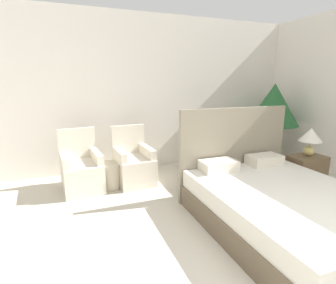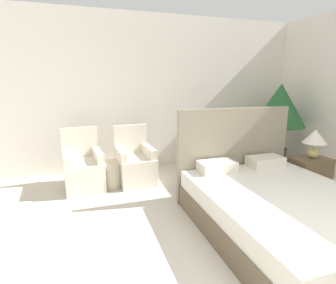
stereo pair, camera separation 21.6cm
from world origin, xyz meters
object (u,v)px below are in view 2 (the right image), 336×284
object	(u,v)px
armchair_near_window_right	(135,166)
side_table	(111,174)
table_lamp	(315,139)
bed	(280,209)
potted_palm	(279,109)
armchair_near_window_left	(83,170)
nightstand	(309,175)

from	to	relation	value
armchair_near_window_right	side_table	bearing A→B (deg)	-173.63
armchair_near_window_right	table_lamp	bearing A→B (deg)	-30.27
bed	side_table	size ratio (longest dim) A/B	5.43
bed	potted_palm	size ratio (longest dim) A/B	1.34
bed	potted_palm	xyz separation A→B (m)	(1.65, 2.07, 0.86)
side_table	armchair_near_window_left	bearing A→B (deg)	170.16
armchair_near_window_left	table_lamp	world-z (taller)	table_lamp
armchair_near_window_right	table_lamp	xyz separation A→B (m)	(2.47, -1.24, 0.56)
armchair_near_window_left	nightstand	distance (m)	3.51
bed	armchair_near_window_right	size ratio (longest dim) A/B	2.34
armchair_near_window_right	table_lamp	world-z (taller)	table_lamp
armchair_near_window_left	side_table	bearing A→B (deg)	-15.51
armchair_near_window_right	table_lamp	size ratio (longest dim) A/B	2.15
bed	table_lamp	world-z (taller)	bed
armchair_near_window_right	nightstand	bearing A→B (deg)	-30.49
table_lamp	side_table	world-z (taller)	table_lamp
armchair_near_window_left	potted_palm	distance (m)	3.85
bed	table_lamp	bearing A→B (deg)	32.16
armchair_near_window_right	side_table	size ratio (longest dim) A/B	2.32
nightstand	side_table	bearing A→B (deg)	157.77
potted_palm	side_table	xyz separation A→B (m)	(-3.33, -0.14, -0.94)
bed	armchair_near_window_left	world-z (taller)	bed
table_lamp	armchair_near_window_right	bearing A→B (deg)	153.31
side_table	table_lamp	bearing A→B (deg)	-22.06
nightstand	armchair_near_window_right	bearing A→B (deg)	153.08
potted_palm	table_lamp	bearing A→B (deg)	-108.62
armchair_near_window_left	table_lamp	distance (m)	3.58
armchair_near_window_left	bed	bearing A→B (deg)	-49.23
bed	side_table	xyz separation A→B (m)	(-1.69, 1.93, -0.08)
bed	armchair_near_window_left	xyz separation A→B (m)	(-2.10, 2.00, 0.01)
potted_palm	nightstand	bearing A→B (deg)	-109.56
armchair_near_window_left	potted_palm	world-z (taller)	potted_palm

